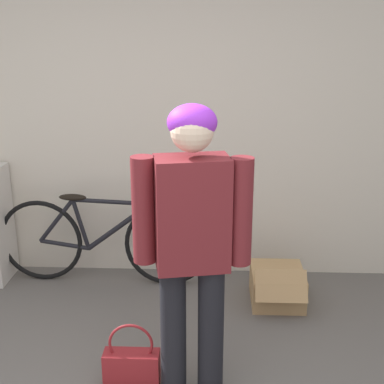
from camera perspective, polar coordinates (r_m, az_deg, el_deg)
The scene contains 5 objects.
wall_back at distance 4.28m, azimuth -3.50°, elevation 7.78°, with size 8.00×0.07×2.60m.
person at distance 2.78m, azimuth 0.00°, elevation -4.48°, with size 0.62×0.29×1.66m.
bicycle at distance 4.36m, azimuth -9.48°, elevation -5.04°, with size 1.72×0.46×0.76m.
handbag at distance 3.28m, azimuth -6.45°, elevation -18.01°, with size 0.32×0.12×0.41m.
cardboard_box at distance 4.16m, azimuth 9.07°, elevation -9.85°, with size 0.39×0.52×0.34m.
Camera 1 is at (0.44, -1.76, 2.05)m, focal length 50.00 mm.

